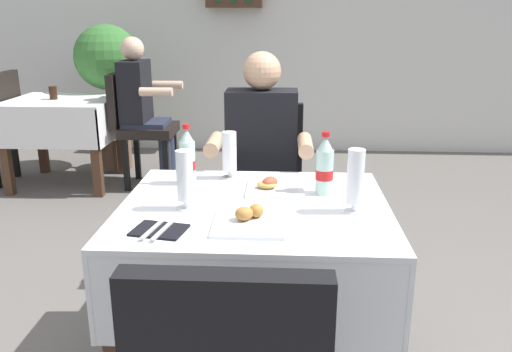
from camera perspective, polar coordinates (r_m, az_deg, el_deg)
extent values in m
cube|color=silver|center=(5.68, 3.04, 17.30)|extent=(11.00, 0.12, 2.89)
cube|color=white|center=(1.99, -0.16, -3.34)|extent=(1.01, 0.86, 0.02)
cube|color=white|center=(1.68, -1.02, -13.91)|extent=(1.01, 0.02, 0.32)
cube|color=white|center=(2.44, 0.42, -3.58)|extent=(1.01, 0.02, 0.32)
cube|color=white|center=(2.14, -13.71, -7.25)|extent=(0.02, 0.86, 0.32)
cube|color=white|center=(2.09, 13.75, -7.88)|extent=(0.02, 0.86, 0.32)
cube|color=#472D1E|center=(1.91, -14.96, -17.50)|extent=(0.07, 0.07, 0.73)
cube|color=#472D1E|center=(2.53, -9.86, -8.05)|extent=(0.07, 0.07, 0.73)
cube|color=#472D1E|center=(2.49, 10.74, -8.51)|extent=(0.07, 0.07, 0.73)
cube|color=black|center=(2.76, 0.73, -2.80)|extent=(0.44, 0.44, 0.08)
cube|color=black|center=(2.92, 0.96, 3.68)|extent=(0.42, 0.06, 0.44)
cube|color=black|center=(2.72, -3.08, -9.21)|extent=(0.04, 0.04, 0.45)
cube|color=black|center=(2.70, 4.20, -9.38)|extent=(0.04, 0.04, 0.45)
cube|color=black|center=(3.02, -2.39, -6.35)|extent=(0.04, 0.04, 0.45)
cube|color=black|center=(3.01, 4.10, -6.48)|extent=(0.04, 0.04, 0.45)
cylinder|color=#282D42|center=(2.68, -1.38, -9.57)|extent=(0.10, 0.10, 0.45)
cylinder|color=#282D42|center=(2.67, 2.09, -9.65)|extent=(0.10, 0.10, 0.45)
cube|color=#282D42|center=(2.71, 0.53, -2.69)|extent=(0.34, 0.36, 0.12)
cube|color=black|center=(2.70, 0.63, 4.09)|extent=(0.36, 0.20, 0.50)
sphere|color=tan|center=(2.64, 0.65, 11.39)|extent=(0.19, 0.19, 0.19)
cylinder|color=tan|center=(2.49, -4.56, 3.50)|extent=(0.07, 0.26, 0.07)
cylinder|color=tan|center=(2.47, 5.38, 3.36)|extent=(0.07, 0.26, 0.07)
cube|color=white|center=(1.78, -0.78, -5.28)|extent=(0.24, 0.24, 0.01)
ellipsoid|color=#B77A38|center=(1.82, 0.03, -3.78)|extent=(0.07, 0.07, 0.05)
ellipsoid|color=#B77A38|center=(1.79, -1.31, -4.11)|extent=(0.08, 0.08, 0.05)
cube|color=white|center=(2.14, 2.12, -1.37)|extent=(0.23, 0.23, 0.01)
ellipsoid|color=#C14C33|center=(2.13, 1.52, -0.67)|extent=(0.09, 0.09, 0.04)
ellipsoid|color=gold|center=(2.12, 1.17, -0.96)|extent=(0.09, 0.08, 0.03)
cylinder|color=white|center=(2.30, -2.88, -0.14)|extent=(0.07, 0.07, 0.01)
cylinder|color=white|center=(2.29, -2.89, 0.29)|extent=(0.02, 0.02, 0.03)
cylinder|color=white|center=(2.26, -2.93, 2.71)|extent=(0.06, 0.06, 0.17)
cylinder|color=black|center=(2.27, -2.91, 1.85)|extent=(0.06, 0.06, 0.10)
cylinder|color=white|center=(1.95, -7.64, -3.49)|extent=(0.07, 0.07, 0.01)
cylinder|color=white|center=(1.94, -7.66, -2.99)|extent=(0.02, 0.02, 0.03)
cylinder|color=white|center=(1.91, -7.78, 0.06)|extent=(0.06, 0.06, 0.19)
cylinder|color=gold|center=(1.91, -7.76, -0.42)|extent=(0.06, 0.06, 0.15)
cylinder|color=white|center=(1.94, 10.56, -3.78)|extent=(0.07, 0.07, 0.01)
cylinder|color=white|center=(1.93, 10.59, -3.28)|extent=(0.02, 0.02, 0.03)
cylinder|color=white|center=(1.89, 10.78, -0.04)|extent=(0.06, 0.06, 0.20)
cylinder|color=#C68928|center=(1.91, 10.72, -1.11)|extent=(0.06, 0.06, 0.12)
cylinder|color=silver|center=(2.21, -7.46, 1.44)|extent=(0.07, 0.07, 0.18)
cylinder|color=red|center=(2.21, -7.45, 1.21)|extent=(0.07, 0.07, 0.04)
cone|color=silver|center=(2.18, -7.58, 4.44)|extent=(0.06, 0.06, 0.05)
cylinder|color=red|center=(2.18, -7.62, 5.38)|extent=(0.03, 0.03, 0.02)
cylinder|color=silver|center=(2.09, 7.46, 0.42)|extent=(0.07, 0.07, 0.18)
cylinder|color=red|center=(2.09, 7.45, 0.18)|extent=(0.07, 0.07, 0.04)
cone|color=silver|center=(2.05, 7.58, 3.55)|extent=(0.06, 0.06, 0.05)
cylinder|color=red|center=(2.05, 7.62, 4.55)|extent=(0.03, 0.03, 0.02)
cube|color=black|center=(1.77, -10.48, -5.81)|extent=(0.19, 0.16, 0.01)
cube|color=silver|center=(1.77, -11.03, -5.54)|extent=(0.05, 0.19, 0.01)
cube|color=silver|center=(1.76, -9.96, -5.67)|extent=(0.05, 0.19, 0.01)
cube|color=white|center=(4.76, -20.40, 7.74)|extent=(0.87, 0.77, 0.02)
cube|color=white|center=(4.45, -22.06, 4.72)|extent=(0.87, 0.02, 0.32)
cube|color=white|center=(5.13, -18.57, 6.61)|extent=(0.87, 0.02, 0.32)
cube|color=white|center=(4.97, -24.75, 5.60)|extent=(0.02, 0.77, 0.32)
cube|color=white|center=(4.64, -15.30, 5.84)|extent=(0.02, 0.77, 0.32)
cube|color=#472D1E|center=(4.71, -25.67, 2.36)|extent=(0.07, 0.07, 0.73)
cube|color=#472D1E|center=(4.40, -17.04, 2.37)|extent=(0.07, 0.07, 0.73)
cube|color=#472D1E|center=(5.27, -22.37, 4.21)|extent=(0.07, 0.07, 0.73)
cube|color=#472D1E|center=(5.00, -14.54, 4.30)|extent=(0.07, 0.07, 0.73)
cube|color=black|center=(4.97, -25.61, 7.65)|extent=(0.06, 0.42, 0.44)
cube|color=black|center=(5.25, -24.78, 2.31)|extent=(0.04, 0.04, 0.45)
cube|color=black|center=(4.56, -11.54, 4.94)|extent=(0.44, 0.44, 0.08)
cube|color=black|center=(4.59, -14.79, 8.09)|extent=(0.06, 0.42, 0.44)
cube|color=black|center=(4.43, -9.75, 1.13)|extent=(0.04, 0.04, 0.45)
cube|color=black|center=(4.75, -8.86, 2.27)|extent=(0.04, 0.04, 0.45)
cube|color=black|center=(4.51, -13.96, 1.18)|extent=(0.04, 0.04, 0.45)
cube|color=black|center=(4.83, -12.81, 2.29)|extent=(0.04, 0.04, 0.45)
cylinder|color=#282D42|center=(4.52, -9.85, 1.45)|extent=(0.10, 0.10, 0.45)
cylinder|color=#282D42|center=(4.67, -9.42, 1.98)|extent=(0.10, 0.10, 0.45)
cube|color=#282D42|center=(4.56, -11.80, 5.19)|extent=(0.36, 0.34, 0.12)
cube|color=black|center=(4.53, -13.03, 9.01)|extent=(0.20, 0.36, 0.50)
sphere|color=beige|center=(4.50, -13.33, 13.36)|extent=(0.19, 0.19, 0.19)
cylinder|color=beige|center=(4.27, -10.83, 8.99)|extent=(0.26, 0.07, 0.07)
cylinder|color=beige|center=(4.68, -9.58, 9.76)|extent=(0.26, 0.07, 0.07)
cylinder|color=black|center=(4.76, -21.23, 8.45)|extent=(0.06, 0.06, 0.11)
cylinder|color=brown|center=(5.25, -15.14, 2.47)|extent=(0.32, 0.32, 0.30)
cylinder|color=brown|center=(5.17, -15.49, 6.86)|extent=(0.05, 0.05, 0.52)
sphere|color=#387533|center=(5.11, -15.94, 12.34)|extent=(0.59, 0.59, 0.59)
cylinder|color=#193D1E|center=(5.52, -4.05, 18.54)|extent=(0.06, 0.14, 0.06)
cylinder|color=#193D1E|center=(5.50, -2.41, 18.57)|extent=(0.06, 0.14, 0.06)
cylinder|color=#193D1E|center=(5.49, -0.77, 18.59)|extent=(0.06, 0.14, 0.06)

